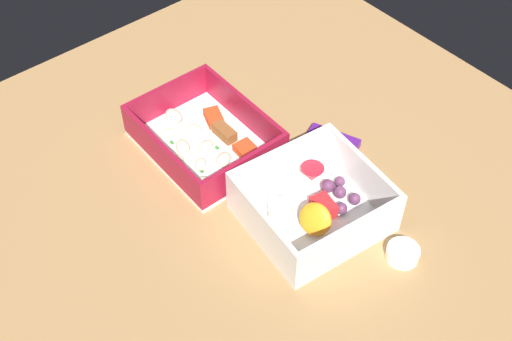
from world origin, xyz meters
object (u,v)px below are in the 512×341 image
candy_bar (333,140)px  paper_cup_liner (403,253)px  fruit_bowl (314,206)px  pasta_container (204,139)px

candy_bar → paper_cup_liner: paper_cup_liner is taller
fruit_bowl → candy_bar: size_ratio=2.42×
pasta_container → fruit_bowl: 18.04cm
pasta_container → paper_cup_liner: (28.80, 6.87, -0.86)cm
pasta_container → fruit_bowl: size_ratio=1.07×
candy_bar → pasta_container: bearing=-126.8°
fruit_bowl → candy_bar: (-7.44, 10.76, -1.49)cm
pasta_container → candy_bar: bearing=54.1°
candy_bar → paper_cup_liner: size_ratio=1.82×
fruit_bowl → candy_bar: bearing=124.7°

